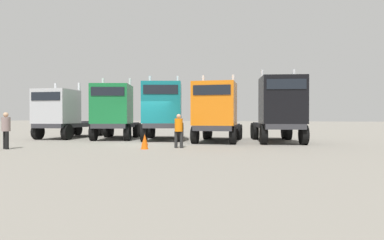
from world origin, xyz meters
name	(u,v)px	position (x,y,z in m)	size (l,w,h in m)	color
ground	(144,144)	(0.00, 0.00, 0.00)	(200.00, 200.00, 0.00)	gray
semi_truck_silver	(63,114)	(-7.48, 2.54, 1.80)	(3.13, 6.59, 4.04)	#333338
semi_truck_green	(114,111)	(-3.38, 2.60, 1.93)	(4.11, 6.39, 4.28)	#333338
semi_truck_teal	(163,111)	(0.13, 2.72, 1.96)	(4.06, 6.32, 4.33)	#333338
semi_truck_orange	(216,112)	(3.85, 2.05, 1.85)	(2.89, 6.28, 4.17)	#333338
semi_truck_black	(280,110)	(7.54, 2.70, 1.99)	(3.74, 6.74, 4.44)	#333338
visitor_in_hivis	(179,128)	(2.73, -1.86, 0.98)	(0.45, 0.43, 1.70)	#262626
visitor_with_camera	(6,128)	(-5.08, -4.73, 1.03)	(0.53, 0.53, 1.78)	black
traffic_cone_near	(145,142)	(1.34, -2.89, 0.34)	(0.36, 0.36, 0.68)	#F2590C
traffic_cone_mid	(145,140)	(0.53, -1.06, 0.31)	(0.36, 0.36, 0.62)	#F2590C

